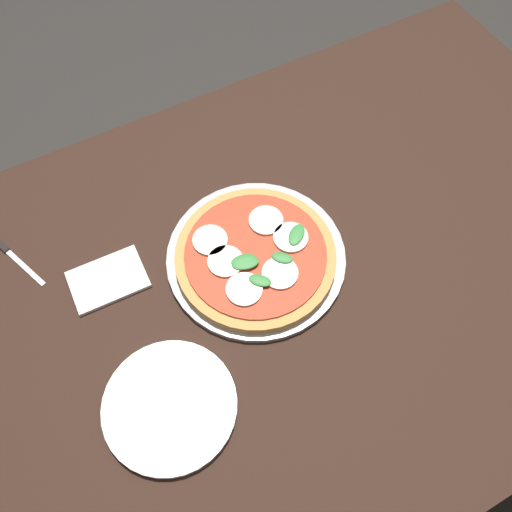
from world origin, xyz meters
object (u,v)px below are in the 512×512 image
at_px(serving_tray, 256,257).
at_px(pizza, 255,256).
at_px(dining_table, 313,284).
at_px(napkin, 108,280).
at_px(plate_white, 170,406).
at_px(knife, 9,252).

relative_size(serving_tray, pizza, 1.13).
relative_size(dining_table, napkin, 10.39).
distance_m(dining_table, plate_white, 0.38).
bearing_deg(serving_tray, pizza, 54.59).
relative_size(dining_table, plate_white, 6.43).
height_order(napkin, knife, napkin).
bearing_deg(pizza, serving_tray, -125.41).
xyz_separation_m(dining_table, serving_tray, (0.10, -0.05, 0.11)).
height_order(dining_table, serving_tray, serving_tray).
relative_size(pizza, plate_white, 1.35).
distance_m(serving_tray, knife, 0.45).
distance_m(dining_table, pizza, 0.17).
xyz_separation_m(dining_table, napkin, (0.35, -0.14, 0.11)).
bearing_deg(serving_tray, plate_white, 35.03).
relative_size(dining_table, knife, 8.85).
xyz_separation_m(plate_white, knife, (0.15, -0.39, -0.00)).
height_order(pizza, plate_white, pizza).
bearing_deg(pizza, dining_table, 155.81).
distance_m(serving_tray, pizza, 0.02).
xyz_separation_m(serving_tray, plate_white, (0.24, 0.17, 0.00)).
xyz_separation_m(dining_table, knife, (0.49, -0.28, 0.11)).
bearing_deg(pizza, plate_white, 34.53).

